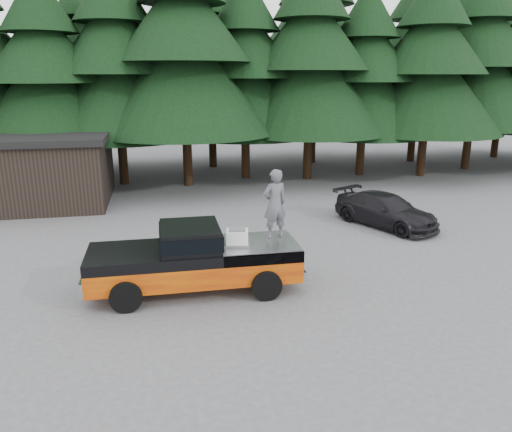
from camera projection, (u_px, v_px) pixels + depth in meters
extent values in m
plane|color=#4C4C4F|center=(258.00, 290.00, 14.22)|extent=(120.00, 120.00, 0.00)
cube|color=black|center=(190.00, 236.00, 13.75)|extent=(1.66, 1.90, 0.59)
cube|color=silver|center=(237.00, 238.00, 13.87)|extent=(0.68, 0.59, 0.41)
imported|color=#4D4E53|center=(275.00, 204.00, 14.29)|extent=(0.84, 0.67, 2.03)
imported|color=black|center=(386.00, 210.00, 20.09)|extent=(3.64, 4.82, 1.30)
cube|color=black|center=(20.00, 172.00, 23.45)|extent=(8.00, 6.00, 3.00)
cube|color=black|center=(15.00, 137.00, 23.00)|extent=(8.40, 6.40, 0.30)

